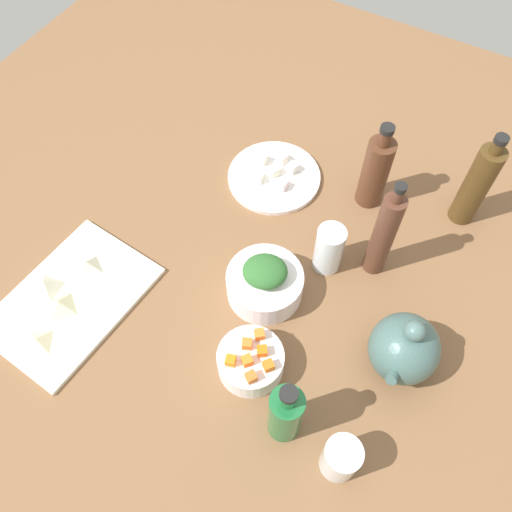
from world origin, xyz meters
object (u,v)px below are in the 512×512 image
Objects in this scene: teapot at (404,348)px; bottle_0 at (375,171)px; bottle_2 at (384,235)px; drinking_glass_0 at (341,458)px; plate_tofu at (274,177)px; bowl_greens at (265,284)px; cutting_board at (72,300)px; drinking_glass_1 at (329,249)px; bottle_3 at (477,185)px; bottle_1 at (285,413)px; bowl_carrots at (251,361)px.

bottle_0 is at bearing -149.06° from teapot.
bottle_2 reaches higher than drinking_glass_0.
plate_tofu is 1.40× the size of bowl_greens.
bowl_greens is (-21.24, 33.43, 2.69)cm from cutting_board.
teapot is at bearing 174.82° from drinking_glass_0.
drinking_glass_1 is (-33.52, 41.62, 5.47)cm from cutting_board.
bowl_greens is at bearing -130.63° from drinking_glass_0.
bottle_2 reaches higher than bottle_0.
bottle_0 is 18.26cm from bottle_2.
bottle_3 reaches higher than drinking_glass_1.
bottle_0 is 2.44× the size of drinking_glass_0.
drinking_glass_1 is at bearing -2.43° from bottle_0.
cutting_board is at bearing -92.11° from drinking_glass_0.
bottle_0 is at bearing -74.08° from bottle_3.
bottle_3 is at bearing 104.91° from plate_tofu.
bowl_greens is at bearing -33.71° from drinking_glass_1.
teapot is at bearing 0.25° from bottle_3.
bottle_1 reaches higher than teapot.
bottle_1 is at bearing 35.93° from bowl_greens.
bottle_0 reaches higher than teapot.
teapot reaches higher than drinking_glass_1.
bowl_greens is 15.03cm from drinking_glass_1.
bowl_carrots is 1.36× the size of drinking_glass_0.
bottle_0 reaches higher than cutting_board.
bottle_1 is at bearing -96.01° from drinking_glass_0.
cutting_board is 39.69cm from bowl_greens.
bottle_1 is at bearing 29.97° from plate_tofu.
bowl_greens is 27.97cm from bottle_1.
drinking_glass_1 is at bearing -121.72° from teapot.
cutting_board is at bearing -81.63° from bowl_carrots.
bottle_0 is 59.66cm from drinking_glass_0.
teapot is at bearing 121.55° from bowl_carrots.
drinking_glass_1 is at bearing -167.03° from bottle_1.
plate_tofu is 30.56cm from bowl_greens.
bottle_3 reaches higher than drinking_glass_0.
drinking_glass_0 is at bearing -1.73° from bottle_3.
bottle_2 is at bearing -145.14° from teapot.
teapot is 0.84× the size of bottle_1.
bottle_2 is at bearing 160.31° from bowl_carrots.
teapot is (-14.67, 23.90, 3.80)cm from bowl_carrots.
teapot is at bearing 55.87° from plate_tofu.
bowl_carrots is 49.20cm from bottle_0.
drinking_glass_1 reaches higher than drinking_glass_0.
bottle_0 is at bearing 164.66° from bowl_greens.
teapot is 25.27cm from bottle_1.
bottle_3 is at bearing -179.75° from teapot.
cutting_board is 1.69× the size of bottle_1.
cutting_board is 69.58cm from bottle_0.
teapot is (-20.40, 62.85, 6.06)cm from cutting_board.
bowl_greens is (27.69, 12.66, 2.59)cm from plate_tofu.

